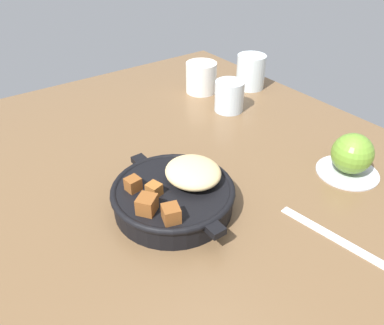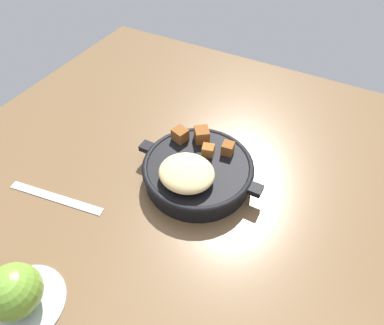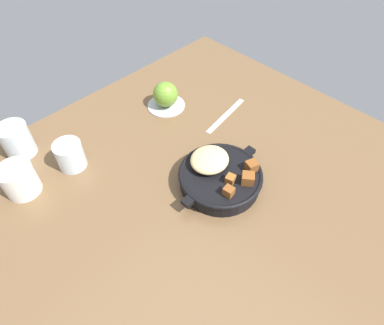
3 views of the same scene
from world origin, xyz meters
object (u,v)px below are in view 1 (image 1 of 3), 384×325
Objects in this scene: red_apple at (352,154)px; water_glass_tall at (251,72)px; ceramic_mug_white at (201,77)px; water_glass_short at (229,96)px; cast_iron_skillet at (175,193)px; butter_knife at (336,238)px.

water_glass_tall reaches higher than red_apple.
red_apple is at bearing -0.27° from ceramic_mug_white.
ceramic_mug_white reaches higher than water_glass_short.
cast_iron_skillet is at bearing -56.42° from water_glass_tall.
water_glass_tall is (-42.18, 13.21, 0.15)cm from red_apple.
red_apple is 1.02× the size of water_glass_short.
water_glass_short is (-23.22, 32.02, 0.83)cm from cast_iron_skillet.
ceramic_mug_white is (-36.55, 33.29, 1.10)cm from cast_iron_skillet.
cast_iron_skillet is at bearing -151.11° from butter_knife.
ceramic_mug_white is at bearing 179.73° from red_apple.
water_glass_short is at bearing 125.96° from cast_iron_skillet.
water_glass_tall is (-52.04, 29.97, 4.50)cm from butter_knife.
water_glass_tall is at bearing 162.61° from red_apple.
water_glass_tall reaches higher than cast_iron_skillet.
butter_knife is (9.86, -16.76, -4.35)cm from red_apple.
red_apple is at bearing 1.73° from water_glass_short.
butter_knife is 2.09× the size of water_glass_tall.
cast_iron_skillet is at bearing -54.04° from water_glass_short.
water_glass_short is at bearing 152.06° from butter_knife.
water_glass_short reaches higher than butter_knife.
red_apple reaches higher than butter_knife.
water_glass_short is at bearing -62.27° from water_glass_tall.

